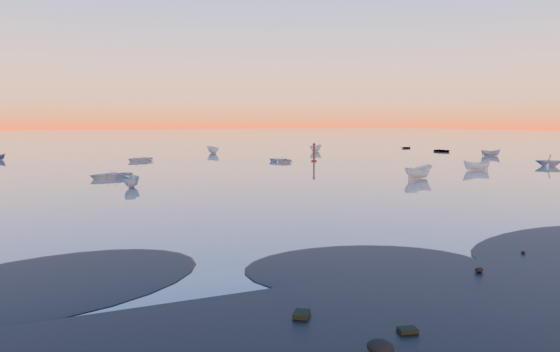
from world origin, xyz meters
TOP-DOWN VIEW (x-y plane):
  - ground at (0.00, 100.00)m, footprint 600.00×600.00m
  - mud_lobes at (0.00, -1.00)m, footprint 140.00×6.00m
  - moored_fleet at (0.00, 53.00)m, footprint 124.00×58.00m
  - boat_near_center at (19.52, 25.77)m, footprint 2.84×4.61m
  - boat_near_right at (46.95, 31.31)m, footprint 3.70×3.70m
  - channel_marker at (21.90, 53.55)m, footprint 0.88×0.88m

SIDE VIEW (x-z plane):
  - ground at x=0.00m, z-range 0.00..0.00m
  - moored_fleet at x=0.00m, z-range -0.60..0.60m
  - boat_near_center at x=19.52m, z-range -0.74..0.74m
  - boat_near_right at x=46.95m, z-range -0.63..0.63m
  - mud_lobes at x=0.00m, z-range -0.03..0.05m
  - channel_marker at x=21.90m, z-range -0.33..2.81m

